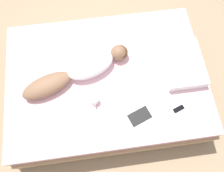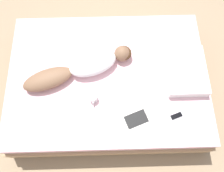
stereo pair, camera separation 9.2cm
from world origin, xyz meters
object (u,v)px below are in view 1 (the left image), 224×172
(open_magazine, at_px, (135,108))
(person, at_px, (80,70))
(coffee_mug, at_px, (95,100))
(cell_phone, at_px, (178,109))

(open_magazine, bearing_deg, person, -152.45)
(open_magazine, height_order, coffee_mug, coffee_mug)
(person, bearing_deg, coffee_mug, -0.00)
(person, height_order, cell_phone, person)
(coffee_mug, distance_m, cell_phone, 0.91)
(person, height_order, open_magazine, person)
(open_magazine, xyz_separation_m, coffee_mug, (-0.13, -0.42, 0.04))
(person, relative_size, open_magazine, 2.34)
(coffee_mug, height_order, cell_phone, coffee_mug)
(person, distance_m, coffee_mug, 0.38)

